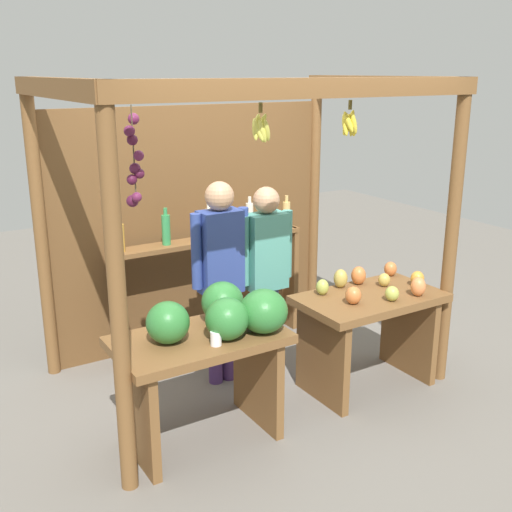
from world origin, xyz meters
TOP-DOWN VIEW (x-y plane):
  - ground_plane at (0.00, 0.00)m, footprint 12.00×12.00m
  - market_stall at (-0.01, 0.38)m, footprint 2.75×1.84m
  - fruit_counter_left at (-0.64, -0.67)m, footprint 1.13×0.67m
  - fruit_counter_right at (0.73, -0.64)m, footprint 1.10×0.65m
  - bottle_shelf_unit at (0.04, 0.65)m, footprint 1.76×0.22m
  - vendor_man at (-0.20, 0.01)m, footprint 0.48×0.22m
  - vendor_woman at (0.19, -0.01)m, footprint 0.48×0.21m

SIDE VIEW (x-z plane):
  - ground_plane at x=0.00m, z-range 0.00..0.00m
  - fruit_counter_right at x=0.73m, z-range 0.11..1.01m
  - fruit_counter_left at x=-0.64m, z-range 0.19..1.23m
  - bottle_shelf_unit at x=0.04m, z-range 0.11..1.43m
  - vendor_woman at x=0.19m, z-range 0.15..1.68m
  - vendor_man at x=-0.20m, z-range 0.16..1.77m
  - market_stall at x=-0.01m, z-range 0.20..2.54m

